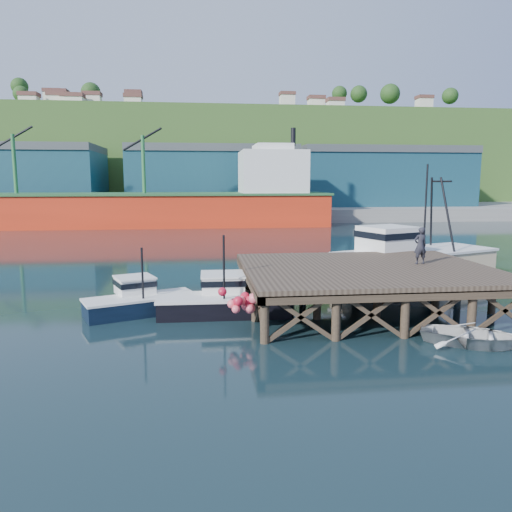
{
  "coord_description": "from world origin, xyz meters",
  "views": [
    {
      "loc": [
        -2.73,
        -23.31,
        6.27
      ],
      "look_at": [
        0.25,
        2.0,
        2.44
      ],
      "focal_mm": 35.0,
      "sensor_mm": 36.0,
      "label": 1
    }
  ],
  "objects": [
    {
      "name": "warehouse_right",
      "position": [
        30.0,
        65.0,
        6.5
      ],
      "size": [
        30.0,
        16.0,
        9.0
      ],
      "primitive_type": "cube",
      "color": "#1B4959",
      "rests_on": "far_quay"
    },
    {
      "name": "far_quay",
      "position": [
        0.0,
        70.0,
        1.0
      ],
      "size": [
        160.0,
        40.0,
        2.0
      ],
      "primitive_type": "cube",
      "color": "gray",
      "rests_on": "ground"
    },
    {
      "name": "dinghy",
      "position": [
        7.75,
        -5.88,
        0.4
      ],
      "size": [
        4.71,
        4.29,
        0.8
      ],
      "primitive_type": "imported",
      "rotation": [
        0.0,
        0.0,
        1.06
      ],
      "color": "silver",
      "rests_on": "ground"
    },
    {
      "name": "warehouse_left",
      "position": [
        -35.0,
        65.0,
        6.5
      ],
      "size": [
        32.0,
        16.0,
        9.0
      ],
      "primitive_type": "cube",
      "color": "#1B4959",
      "rests_on": "far_quay"
    },
    {
      "name": "ground",
      "position": [
        0.0,
        0.0,
        0.0
      ],
      "size": [
        300.0,
        300.0,
        0.0
      ],
      "primitive_type": "plane",
      "color": "black",
      "rests_on": "ground"
    },
    {
      "name": "wharf",
      "position": [
        5.5,
        -0.19,
        1.94
      ],
      "size": [
        12.0,
        10.0,
        2.62
      ],
      "color": "brown",
      "rests_on": "ground"
    },
    {
      "name": "hillside",
      "position": [
        0.0,
        100.0,
        11.0
      ],
      "size": [
        220.0,
        50.0,
        22.0
      ],
      "primitive_type": "cube",
      "color": "#2D511E",
      "rests_on": "ground"
    },
    {
      "name": "boat_black",
      "position": [
        -1.55,
        -0.06,
        0.71
      ],
      "size": [
        6.3,
        5.32,
        3.87
      ],
      "rotation": [
        0.0,
        0.0,
        -0.02
      ],
      "color": "black",
      "rests_on": "ground"
    },
    {
      "name": "warehouse_mid",
      "position": [
        0.0,
        65.0,
        6.5
      ],
      "size": [
        28.0,
        16.0,
        9.0
      ],
      "primitive_type": "cube",
      "color": "#1B4959",
      "rests_on": "far_quay"
    },
    {
      "name": "boat_navy",
      "position": [
        -5.58,
        0.51,
        0.66
      ],
      "size": [
        5.53,
        3.85,
        3.26
      ],
      "rotation": [
        0.0,
        0.0,
        0.39
      ],
      "color": "black",
      "rests_on": "ground"
    },
    {
      "name": "trawler",
      "position": [
        10.97,
        6.99,
        1.51
      ],
      "size": [
        11.63,
        7.63,
        7.34
      ],
      "rotation": [
        0.0,
        0.0,
        0.37
      ],
      "color": "beige",
      "rests_on": "ground"
    },
    {
      "name": "cargo_ship",
      "position": [
        -8.46,
        48.0,
        3.31
      ],
      "size": [
        55.5,
        10.0,
        13.75
      ],
      "color": "red",
      "rests_on": "ground"
    },
    {
      "name": "dockworker",
      "position": [
        8.41,
        0.44,
        3.06
      ],
      "size": [
        0.71,
        0.5,
        1.87
      ],
      "primitive_type": "imported",
      "rotation": [
        0.0,
        0.0,
        3.22
      ],
      "color": "black",
      "rests_on": "wharf"
    }
  ]
}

